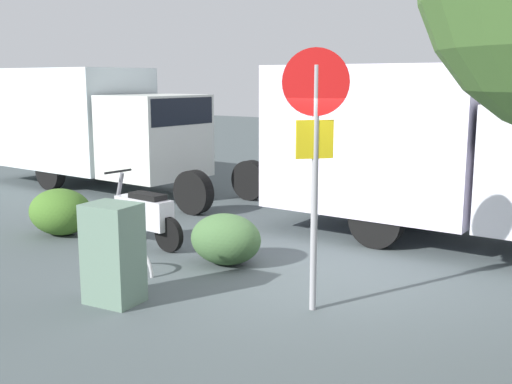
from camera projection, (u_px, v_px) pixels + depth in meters
ground_plane at (303, 278)px, 8.53m from camera, size 60.00×60.00×0.00m
box_truck_near at (433, 146)px, 10.27m from camera, size 6.86×2.36×2.94m
box_truck_far at (93, 122)px, 15.53m from camera, size 7.88×2.61×2.97m
motorcycle at (143, 215)px, 10.11m from camera, size 1.81×0.55×1.20m
stop_sign at (315, 139)px, 7.01m from camera, size 0.71×0.33×3.06m
utility_cabinet at (113, 254)px, 7.52m from camera, size 0.68×0.56×1.24m
bike_rack_hoop at (133, 272)px, 8.81m from camera, size 0.85×0.13×0.85m
shrub_near_sign at (226, 239)px, 9.15m from camera, size 1.11×0.90×0.75m
shrub_mid_verge at (61, 212)px, 10.87m from camera, size 1.20×0.98×0.82m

